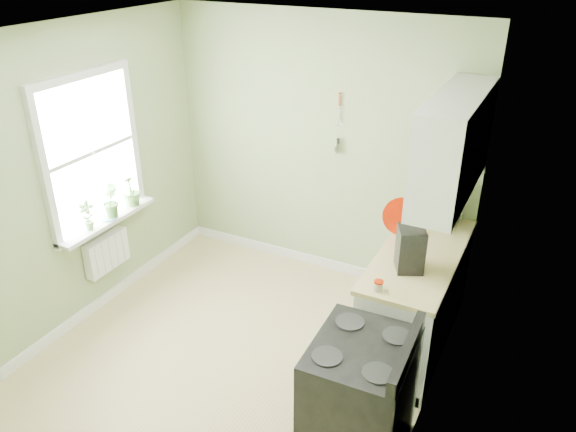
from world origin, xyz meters
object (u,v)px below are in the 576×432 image
at_px(stove, 359,399).
at_px(coffee_maker, 410,250).
at_px(stand_mixer, 447,206).
at_px(kettle, 423,206).

relative_size(stove, coffee_maker, 2.92).
relative_size(stand_mixer, kettle, 2.41).
xyz_separation_m(stove, stand_mixer, (0.08, 1.99, 0.62)).
bearing_deg(kettle, stand_mixer, -22.77).
bearing_deg(coffee_maker, stove, -89.39).
relative_size(stove, stand_mixer, 2.54).
xyz_separation_m(kettle, coffee_maker, (0.15, -1.02, 0.08)).
height_order(kettle, coffee_maker, coffee_maker).
height_order(stove, stand_mixer, stand_mixer).
xyz_separation_m(stove, coffee_maker, (-0.01, 1.07, 0.61)).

